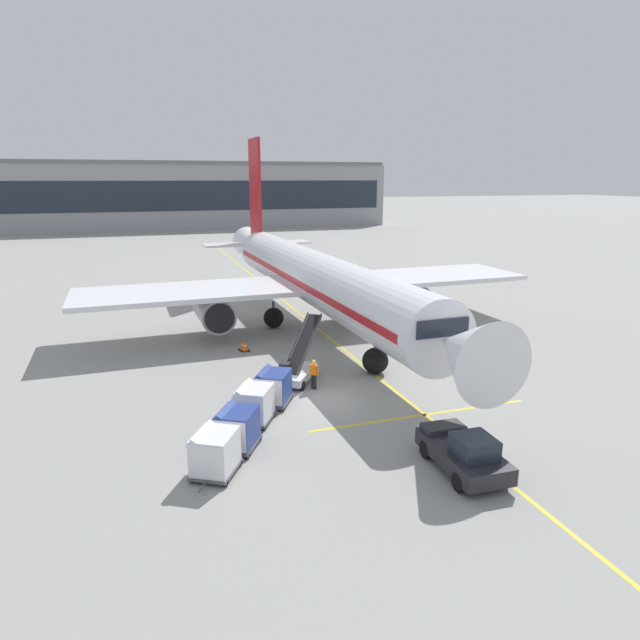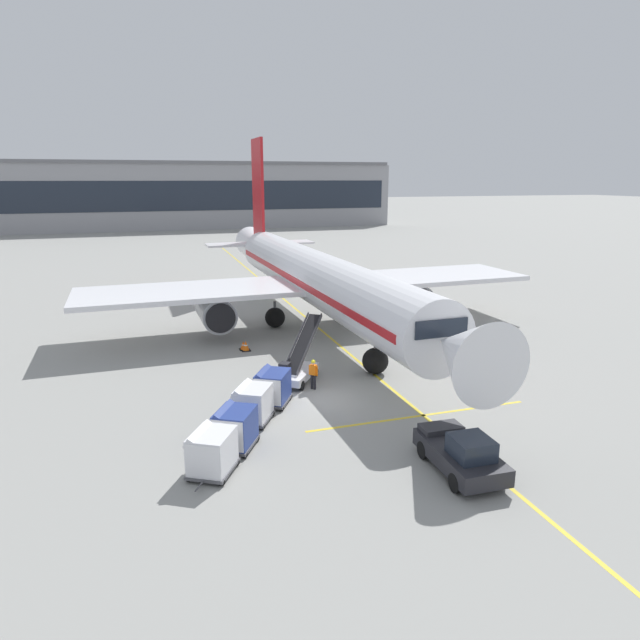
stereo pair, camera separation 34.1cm
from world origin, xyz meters
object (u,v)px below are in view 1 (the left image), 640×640
Objects in this scene: belt_loader at (298,366)px; baggage_cart_fourth at (214,451)px; safety_cone_engine_keepout at (243,346)px; baggage_cart_lead at (273,386)px; ground_crew_by_loader at (314,372)px; baggage_cart_third at (237,427)px; parked_airplane at (313,278)px; baggage_cart_second at (254,403)px; safety_cone_wingtip at (245,346)px; pushback_tug at (464,452)px; ground_crew_by_carts at (280,386)px.

baggage_cart_fourth is at bearing -123.67° from belt_loader.
belt_loader is 7.25m from safety_cone_engine_keepout.
baggage_cart_lead and baggage_cart_fourth have the same top height.
baggage_cart_lead is 3.03m from ground_crew_by_loader.
baggage_cart_lead is 1.58× the size of ground_crew_by_loader.
baggage_cart_third is 14.55m from safety_cone_engine_keepout.
parked_airplane reaches higher than baggage_cart_second.
safety_cone_wingtip is (0.13, -0.27, 0.04)m from safety_cone_engine_keepout.
safety_cone_wingtip is at bearing -64.91° from safety_cone_engine_keepout.
baggage_cart_fourth reaches higher than pushback_tug.
baggage_cart_second reaches higher than pushback_tug.
belt_loader reaches higher than safety_cone_wingtip.
ground_crew_by_loader is at bearing 32.52° from ground_crew_by_carts.
safety_cone_wingtip is at bearing 77.83° from baggage_cart_third.
parked_airplane is at bearing 63.21° from baggage_cart_second.
safety_cone_wingtip is (-5.38, 18.81, -0.49)m from pushback_tug.
pushback_tug is (-0.99, -23.36, -3.18)m from parked_airplane.
safety_cone_engine_keepout is (0.21, 9.94, -0.70)m from baggage_cart_lead.
ground_crew_by_carts is (0.35, -0.10, -0.00)m from baggage_cart_lead.
baggage_cart_lead is at bearing 122.02° from pushback_tug.
baggage_cart_second is at bearing -97.82° from safety_cone_engine_keepout.
belt_loader is at bearing 106.14° from ground_crew_by_loader.
pushback_tug is at bearing -73.91° from safety_cone_engine_keepout.
belt_loader is 11.07m from baggage_cart_fourth.
safety_cone_engine_keepout is 0.30m from safety_cone_wingtip.
baggage_cart_lead is 4.44× the size of safety_cone_engine_keepout.
ground_crew_by_carts is at bearing 44.94° from baggage_cart_second.
baggage_cart_second reaches higher than ground_crew_by_carts.
baggage_cart_lead is 0.37m from ground_crew_by_carts.
baggage_cart_lead is 7.34m from baggage_cart_fourth.
pushback_tug is 10.96m from ground_crew_by_loader.
ground_crew_by_carts is at bearing 55.11° from baggage_cart_fourth.
safety_cone_wingtip reaches higher than safety_cone_engine_keepout.
baggage_cart_third is at bearing -116.87° from parked_airplane.
safety_cone_engine_keepout is (-0.14, 10.04, -0.70)m from ground_crew_by_carts.
baggage_cart_fourth is at bearing 163.08° from pushback_tug.
baggage_cart_lead is (-2.23, -3.00, 0.08)m from belt_loader.
parked_airplane is 10.35× the size of pushback_tug.
baggage_cart_second and baggage_cart_fourth have the same top height.
ground_crew_by_carts is (4.26, 6.11, -0.00)m from baggage_cart_fourth.
baggage_cart_second reaches higher than safety_cone_wingtip.
baggage_cart_fourth is 16.46m from safety_cone_wingtip.
ground_crew_by_carts is (-1.88, -3.10, 0.08)m from belt_loader.
safety_cone_engine_keepout is at bearing 90.80° from ground_crew_by_carts.
pushback_tug is at bearing -45.65° from baggage_cart_second.
belt_loader is at bearing 56.14° from baggage_cart_third.
ground_crew_by_carts is at bearing -113.94° from parked_airplane.
baggage_cart_lead and baggage_cart_second have the same top height.
parked_airplane reaches higher than pushback_tug.
belt_loader reaches higher than baggage_cart_fourth.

